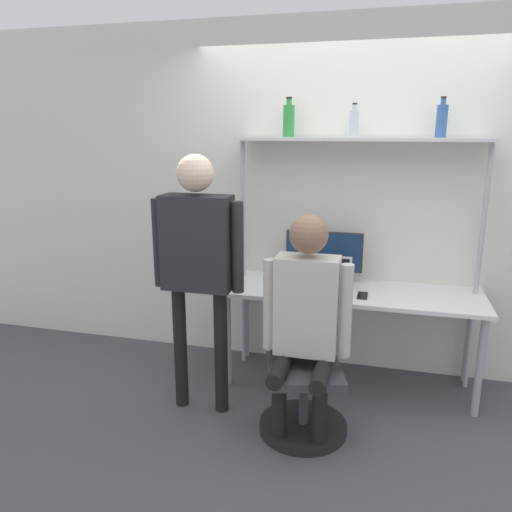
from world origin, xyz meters
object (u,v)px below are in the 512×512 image
object	(u,v)px
bottle_green	(289,120)
bottle_clear	(354,123)
person_standing	(198,251)
laptop	(330,282)
monitor	(324,254)
office_chair	(303,389)
person_seated	(306,310)
bottle_blue	(442,120)
cell_phone	(362,295)

from	to	relation	value
bottle_green	bottle_clear	bearing A→B (deg)	-0.00
person_standing	bottle_green	bearing A→B (deg)	60.71
person_standing	bottle_clear	world-z (taller)	bottle_clear
person_standing	bottle_green	world-z (taller)	bottle_green
laptop	bottle_green	size ratio (longest dim) A/B	1.03
monitor	bottle_green	distance (m)	1.03
office_chair	person_standing	xyz separation A→B (m)	(-0.72, 0.06, 0.85)
laptop	person_seated	bearing A→B (deg)	-96.05
monitor	laptop	distance (m)	0.28
person_standing	bottle_blue	xyz separation A→B (m)	(1.49, 0.77, 0.82)
cell_phone	bottle_clear	bearing A→B (deg)	116.37
bottle_green	bottle_blue	world-z (taller)	bottle_green
monitor	person_standing	xyz separation A→B (m)	(-0.72, -0.78, 0.16)
office_chair	bottle_clear	world-z (taller)	bottle_clear
office_chair	person_standing	size ratio (longest dim) A/B	0.52
bottle_clear	office_chair	bearing A→B (deg)	-102.30
office_chair	person_seated	size ratio (longest dim) A/B	0.64
person_standing	bottle_green	xyz separation A→B (m)	(0.43, 0.77, 0.83)
cell_phone	bottle_clear	xyz separation A→B (m)	(-0.14, 0.27, 1.18)
cell_phone	bottle_green	distance (m)	1.38
laptop	bottle_clear	xyz separation A→B (m)	(0.10, 0.21, 1.12)
bottle_clear	person_seated	bearing A→B (deg)	-101.03
cell_phone	person_standing	distance (m)	1.21
cell_phone	bottle_blue	size ratio (longest dim) A/B	0.56
laptop	monitor	bearing A→B (deg)	110.02
laptop	office_chair	distance (m)	0.83
monitor	bottle_green	world-z (taller)	bottle_green
office_chair	bottle_blue	bearing A→B (deg)	47.52
cell_phone	bottle_blue	distance (m)	1.31
cell_phone	bottle_green	bearing A→B (deg)	155.70
cell_phone	office_chair	bearing A→B (deg)	-119.35
bottle_green	person_standing	bearing A→B (deg)	-119.29
monitor	laptop	size ratio (longest dim) A/B	2.02
cell_phone	bottle_clear	distance (m)	1.22
laptop	office_chair	world-z (taller)	laptop
laptop	person_seated	size ratio (longest dim) A/B	0.21
cell_phone	bottle_green	size ratio (longest dim) A/B	0.53
person_standing	bottle_clear	xyz separation A→B (m)	(0.90, 0.77, 0.81)
monitor	laptop	xyz separation A→B (m)	(0.08, -0.22, -0.15)
office_chair	bottle_blue	world-z (taller)	bottle_blue
person_standing	bottle_green	size ratio (longest dim) A/B	6.18
office_chair	bottle_blue	size ratio (longest dim) A/B	3.34
bottle_clear	bottle_blue	xyz separation A→B (m)	(0.58, 0.00, 0.01)
cell_phone	bottle_blue	bearing A→B (deg)	31.25
office_chair	person_standing	bearing A→B (deg)	174.90
office_chair	bottle_green	xyz separation A→B (m)	(-0.29, 0.84, 1.68)
monitor	office_chair	size ratio (longest dim) A/B	0.65
office_chair	bottle_clear	size ratio (longest dim) A/B	3.83
monitor	bottle_clear	world-z (taller)	bottle_clear
person_standing	bottle_clear	size ratio (longest dim) A/B	7.42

